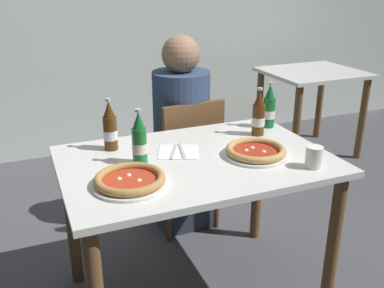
# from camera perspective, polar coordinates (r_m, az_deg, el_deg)

# --- Properties ---
(back_wall_tiled) EXTENTS (7.00, 0.10, 2.60)m
(back_wall_tiled) POSITION_cam_1_polar(r_m,az_deg,el_deg) (3.92, -12.65, 17.66)
(back_wall_tiled) COLOR silver
(back_wall_tiled) RESTS_ON ground_plane
(dining_table_main) EXTENTS (1.20, 0.80, 0.75)m
(dining_table_main) POSITION_cam_1_polar(r_m,az_deg,el_deg) (2.00, 0.55, -4.88)
(dining_table_main) COLOR silver
(dining_table_main) RESTS_ON ground_plane
(chair_behind_table) EXTENTS (0.43, 0.43, 0.85)m
(chair_behind_table) POSITION_cam_1_polar(r_m,az_deg,el_deg) (2.64, -0.85, -1.78)
(chair_behind_table) COLOR brown
(chair_behind_table) RESTS_ON ground_plane
(diner_seated) EXTENTS (0.34, 0.34, 1.21)m
(diner_seated) POSITION_cam_1_polar(r_m,az_deg,el_deg) (2.64, -1.38, 0.63)
(diner_seated) COLOR #2D3342
(diner_seated) RESTS_ON ground_plane
(dining_table_background) EXTENTS (0.80, 0.70, 0.75)m
(dining_table_background) POSITION_cam_1_polar(r_m,az_deg,el_deg) (3.95, 15.45, 7.01)
(dining_table_background) COLOR silver
(dining_table_background) RESTS_ON ground_plane
(pizza_margherita_near) EXTENTS (0.30, 0.30, 0.04)m
(pizza_margherita_near) POSITION_cam_1_polar(r_m,az_deg,el_deg) (1.71, -8.16, -4.74)
(pizza_margherita_near) COLOR white
(pizza_margherita_near) RESTS_ON dining_table_main
(pizza_marinara_far) EXTENTS (0.30, 0.30, 0.04)m
(pizza_marinara_far) POSITION_cam_1_polar(r_m,az_deg,el_deg) (1.99, 8.38, -0.97)
(pizza_marinara_far) COLOR white
(pizza_marinara_far) RESTS_ON dining_table_main
(beer_bottle_left) EXTENTS (0.07, 0.07, 0.25)m
(beer_bottle_left) POSITION_cam_1_polar(r_m,az_deg,el_deg) (2.36, 10.10, 4.64)
(beer_bottle_left) COLOR #196B2D
(beer_bottle_left) RESTS_ON dining_table_main
(beer_bottle_center) EXTENTS (0.07, 0.07, 0.25)m
(beer_bottle_center) POSITION_cam_1_polar(r_m,az_deg,el_deg) (2.05, -10.73, 2.03)
(beer_bottle_center) COLOR #512D0F
(beer_bottle_center) RESTS_ON dining_table_main
(beer_bottle_right) EXTENTS (0.07, 0.07, 0.25)m
(beer_bottle_right) POSITION_cam_1_polar(r_m,az_deg,el_deg) (2.23, 8.74, 3.75)
(beer_bottle_right) COLOR #512D0F
(beer_bottle_right) RESTS_ON dining_table_main
(beer_bottle_extra) EXTENTS (0.07, 0.07, 0.25)m
(beer_bottle_extra) POSITION_cam_1_polar(r_m,az_deg,el_deg) (1.87, -6.93, 0.40)
(beer_bottle_extra) COLOR #196B2D
(beer_bottle_extra) RESTS_ON dining_table_main
(napkin_with_cutlery) EXTENTS (0.24, 0.24, 0.01)m
(napkin_with_cutlery) POSITION_cam_1_polar(r_m,az_deg,el_deg) (2.01, -1.84, -1.02)
(napkin_with_cutlery) COLOR white
(napkin_with_cutlery) RESTS_ON dining_table_main
(paper_cup) EXTENTS (0.07, 0.07, 0.09)m
(paper_cup) POSITION_cam_1_polar(r_m,az_deg,el_deg) (1.91, 15.74, -1.67)
(paper_cup) COLOR white
(paper_cup) RESTS_ON dining_table_main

